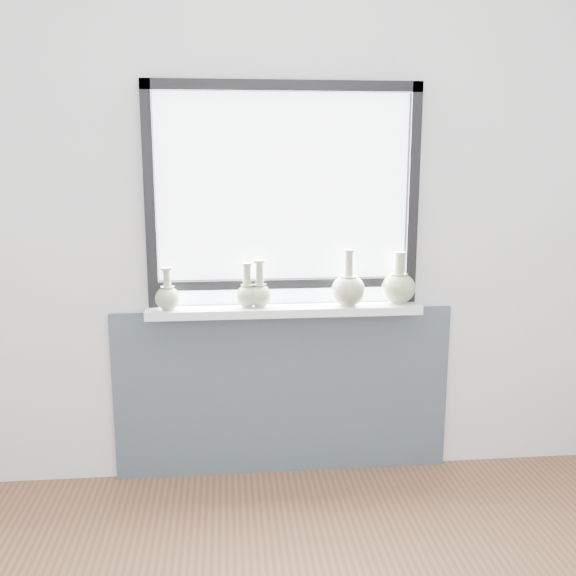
{
  "coord_description": "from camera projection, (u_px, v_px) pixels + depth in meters",
  "views": [
    {
      "loc": [
        -0.28,
        -1.29,
        1.61
      ],
      "look_at": [
        0.0,
        1.55,
        1.02
      ],
      "focal_mm": 40.0,
      "sensor_mm": 36.0,
      "label": 1
    }
  ],
  "objects": [
    {
      "name": "back_wall",
      "position": [
        283.0,
        221.0,
        3.11
      ],
      "size": [
        3.6,
        0.02,
        2.6
      ],
      "primitive_type": "cube",
      "color": "silver",
      "rests_on": "ground"
    },
    {
      "name": "apron_panel",
      "position": [
        284.0,
        392.0,
        3.26
      ],
      "size": [
        1.7,
        0.03,
        0.86
      ],
      "primitive_type": "cube",
      "color": "#424B56",
      "rests_on": "ground"
    },
    {
      "name": "windowsill",
      "position": [
        285.0,
        310.0,
        3.1
      ],
      "size": [
        1.32,
        0.18,
        0.04
      ],
      "primitive_type": "cube",
      "color": "white",
      "rests_on": "apron_panel"
    },
    {
      "name": "window",
      "position": [
        283.0,
        192.0,
        3.05
      ],
      "size": [
        1.3,
        0.06,
        1.05
      ],
      "color": "black",
      "rests_on": "windowsill"
    },
    {
      "name": "vase_a",
      "position": [
        168.0,
        296.0,
        3.0
      ],
      "size": [
        0.12,
        0.12,
        0.2
      ],
      "rotation": [
        0.0,
        0.0,
        -0.17
      ],
      "color": "#94A17D",
      "rests_on": "windowsill"
    },
    {
      "name": "vase_b",
      "position": [
        247.0,
        293.0,
        3.06
      ],
      "size": [
        0.11,
        0.11,
        0.21
      ],
      "rotation": [
        0.0,
        0.0,
        0.41
      ],
      "color": "#94A17D",
      "rests_on": "windowsill"
    },
    {
      "name": "vase_c",
      "position": [
        260.0,
        292.0,
        3.07
      ],
      "size": [
        0.12,
        0.12,
        0.23
      ],
      "rotation": [
        0.0,
        0.0,
        0.27
      ],
      "color": "#94A17D",
      "rests_on": "windowsill"
    },
    {
      "name": "vase_d",
      "position": [
        348.0,
        288.0,
        3.08
      ],
      "size": [
        0.16,
        0.16,
        0.27
      ],
      "rotation": [
        0.0,
        0.0,
        -0.4
      ],
      "color": "#94A17D",
      "rests_on": "windowsill"
    },
    {
      "name": "vase_e",
      "position": [
        398.0,
        286.0,
        3.14
      ],
      "size": [
        0.16,
        0.16,
        0.25
      ],
      "rotation": [
        0.0,
        0.0,
        -0.24
      ],
      "color": "#94A17D",
      "rests_on": "windowsill"
    }
  ]
}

